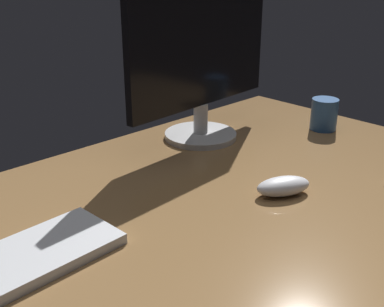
{
  "coord_description": "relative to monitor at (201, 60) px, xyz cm",
  "views": [
    {
      "loc": [
        -63.47,
        -62.24,
        48.5
      ],
      "look_at": [
        5.47,
        9.1,
        8.0
      ],
      "focal_mm": 45.99,
      "sensor_mm": 36.0,
      "label": 1
    }
  ],
  "objects": [
    {
      "name": "desk",
      "position": [
        -25.2,
        -26.17,
        -22.26
      ],
      "size": [
        140.0,
        84.0,
        2.0
      ],
      "primitive_type": "cube",
      "color": "olive",
      "rests_on": "ground"
    },
    {
      "name": "computer_mouse",
      "position": [
        -11.56,
        -35.8,
        -19.37
      ],
      "size": [
        13.09,
        10.22,
        3.78
      ],
      "primitive_type": "ellipsoid",
      "rotation": [
        0.0,
        0.0,
        -0.44
      ],
      "color": "silver",
      "rests_on": "desk"
    },
    {
      "name": "coffee_mug",
      "position": [
        30.14,
        -19.15,
        -16.84
      ],
      "size": [
        7.4,
        7.4,
        8.86
      ],
      "primitive_type": "cylinder",
      "color": "#28518C",
      "rests_on": "desk"
    },
    {
      "name": "keyboard",
      "position": [
        -65.06,
        -22.1,
        -20.32
      ],
      "size": [
        37.89,
        15.38,
        1.88
      ],
      "primitive_type": "cube",
      "rotation": [
        0.0,
        0.0,
        0.04
      ],
      "color": "silver",
      "rests_on": "desk"
    },
    {
      "name": "monitor",
      "position": [
        0.0,
        0.0,
        0.0
      ],
      "size": [
        49.51,
        19.4,
        41.12
      ],
      "rotation": [
        0.0,
        0.0,
        0.06
      ],
      "color": "silver",
      "rests_on": "desk"
    }
  ]
}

